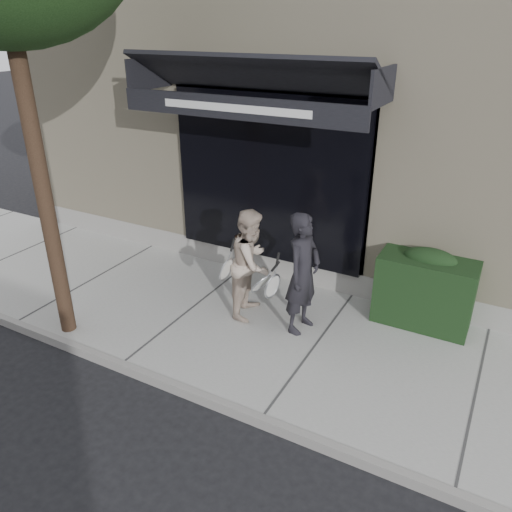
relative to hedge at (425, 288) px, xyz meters
The scene contains 7 objects.
ground 1.79m from the hedge, 131.35° to the right, with size 80.00×80.00×0.00m, color black.
sidewalk 1.77m from the hedge, 131.35° to the right, with size 20.00×3.00×0.12m, color #9A9A95.
curb 3.07m from the hedge, 111.45° to the right, with size 20.00×0.10×0.14m, color gray.
building_facade 4.39m from the hedge, 106.65° to the left, with size 14.30×8.04×5.64m.
hedge is the anchor object (origin of this frame).
pedestrian_front 1.78m from the hedge, 145.91° to the right, with size 0.79×0.93×1.71m.
pedestrian_back 2.46m from the hedge, 157.57° to the right, with size 0.72×0.88×1.60m.
Camera 1 is at (1.92, -5.24, 4.03)m, focal length 35.00 mm.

